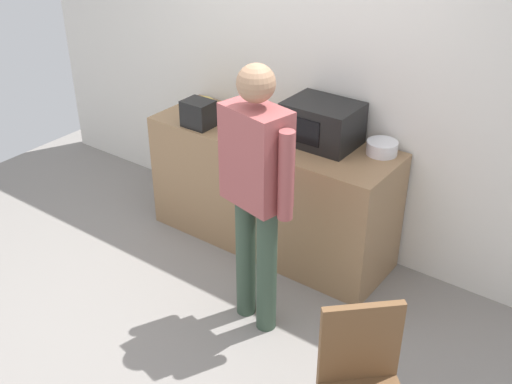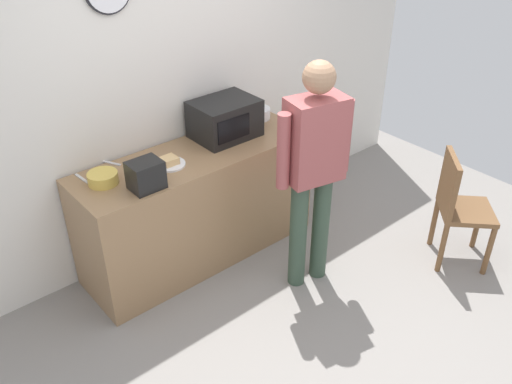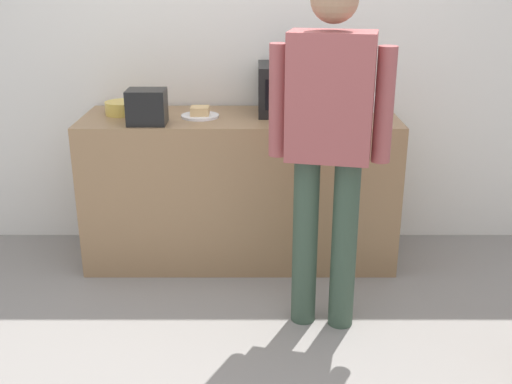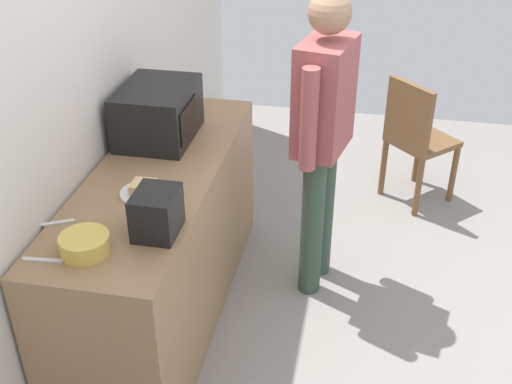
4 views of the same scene
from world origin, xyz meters
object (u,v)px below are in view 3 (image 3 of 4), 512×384
Objects in this scene: cereal_bowl at (362,102)px; toaster at (145,107)px; fork_utensil at (154,106)px; microwave at (297,89)px; sandwich_plate at (199,114)px; salad_bowl at (121,108)px; spoon_utensil at (112,109)px; person_standing at (328,133)px.

toaster is (-1.31, -0.38, 0.05)m from cereal_bowl.
fork_utensil is (-1.34, 0.09, -0.04)m from cereal_bowl.
toaster is at bearing -86.77° from fork_utensil.
microwave reaches higher than sandwich_plate.
fork_utensil is (-0.03, 0.47, -0.10)m from toaster.
toaster is (0.20, -0.25, 0.06)m from salad_bowl.
fork_utensil is at bearing 93.23° from toaster.
spoon_utensil is at bearing 158.29° from sandwich_plate.
cereal_bowl reaches higher than sandwich_plate.
microwave is 2.27× the size of toaster.
sandwich_plate is at bearing -9.44° from salad_bowl.
salad_bowl is 0.12× the size of person_standing.
cereal_bowl is (1.02, 0.21, 0.02)m from sandwich_plate.
sandwich_plate is at bearing 30.24° from toaster.
sandwich_plate is 0.49m from salad_bowl.
salad_bowl is at bearing -177.89° from microwave.
toaster is 0.48m from fork_utensil.
cereal_bowl is at bearing 16.26° from toaster.
toaster is 1.29× the size of spoon_utensil.
microwave is 2.94× the size of fork_utensil.
sandwich_plate is 1.34× the size of fork_utensil.
sandwich_plate is 0.34m from toaster.
toaster reaches higher than spoon_utensil.
toaster reaches higher than fork_utensil.
person_standing is at bearing -48.42° from sandwich_plate.
salad_bowl is 0.28m from fork_utensil.
fork_utensil is at bearing 136.04° from sandwich_plate.
salad_bowl is at bearing 170.56° from sandwich_plate.
sandwich_plate reaches higher than spoon_utensil.
cereal_bowl is at bearing 12.57° from microwave.
toaster is at bearing -54.25° from spoon_utensil.
sandwich_plate is at bearing -168.16° from cereal_bowl.
toaster is 0.12× the size of person_standing.
salad_bowl is at bearing -174.92° from cereal_bowl.
microwave reaches higher than fork_utensil.
salad_bowl is (-0.48, 0.08, 0.02)m from sandwich_plate.
sandwich_plate is 1.04× the size of toaster.
microwave is 0.90m from person_standing.
salad_bowl is 1.23× the size of fork_utensil.
microwave is 0.28× the size of person_standing.
salad_bowl reaches higher than sandwich_plate.
microwave reaches higher than toaster.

